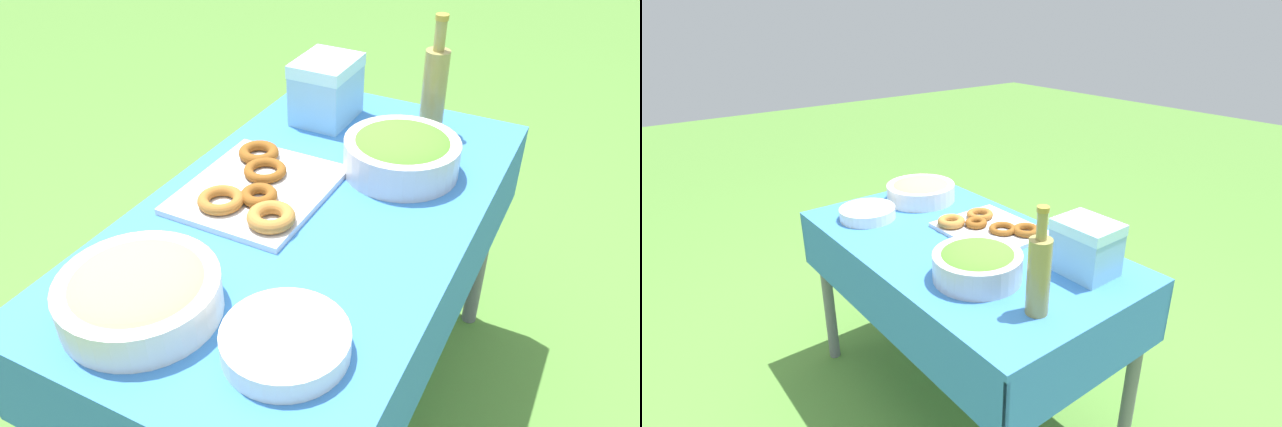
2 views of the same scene
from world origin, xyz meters
The scene contains 8 objects.
ground_plane centered at (0.00, 0.00, 0.00)m, with size 14.00×14.00×0.00m, color #568C38.
picnic_table centered at (0.00, 0.00, 0.65)m, with size 1.33×0.76×0.76m.
salad_bowl centered at (-0.25, 0.13, 0.82)m, with size 0.30×0.30×0.11m.
pasta_bowl centered at (0.46, -0.12, 0.81)m, with size 0.31×0.31×0.10m.
donut_platter centered at (0.01, -0.15, 0.78)m, with size 0.39×0.35×0.05m.
plate_stack centered at (0.43, 0.17, 0.79)m, with size 0.24×0.24×0.05m.
olive_oil_bottle centered at (-0.52, 0.12, 0.90)m, with size 0.07×0.07×0.34m.
cooler_box centered at (-0.44, -0.18, 0.86)m, with size 0.20×0.16×0.19m.
Camera 1 is at (1.09, 0.58, 1.61)m, focal length 35.00 mm.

